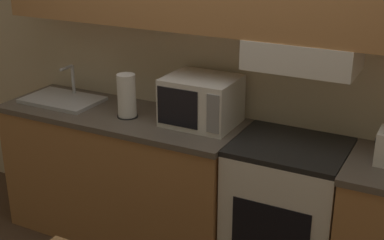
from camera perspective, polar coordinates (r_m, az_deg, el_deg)
ground_plane at (r=3.79m, az=3.11°, el=-12.10°), size 16.00×16.00×0.00m
wall_back at (r=3.16m, az=3.37°, el=10.84°), size 5.19×0.38×2.55m
lower_counter_main at (r=3.62m, az=-7.33°, el=-5.85°), size 1.61×0.58×0.89m
stove_range at (r=3.19m, az=9.93°, el=-9.95°), size 0.62×0.54×0.89m
microwave at (r=3.18m, az=1.01°, el=2.08°), size 0.42×0.36×0.29m
sink_basin at (r=3.71m, az=-13.65°, el=2.18°), size 0.51×0.33×0.23m
paper_towel_roll at (r=3.32m, az=-6.98°, el=2.56°), size 0.13×0.13×0.27m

